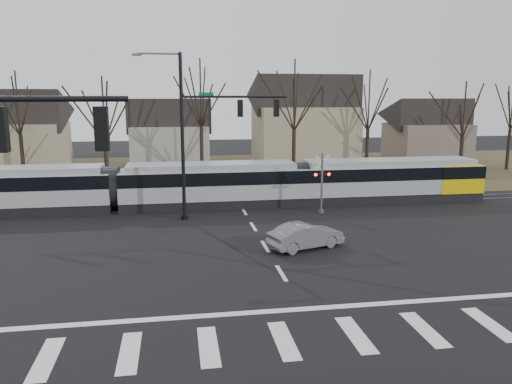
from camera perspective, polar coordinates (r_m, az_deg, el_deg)
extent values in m
plane|color=black|center=(20.40, 4.11, -11.16)|extent=(140.00, 140.00, 0.00)
cube|color=#38331E|center=(51.15, -4.11, 2.32)|extent=(140.00, 28.00, 0.01)
cube|color=silver|center=(16.77, -22.84, -17.17)|extent=(0.60, 2.60, 0.01)
cube|color=silver|center=(16.37, -14.27, -17.33)|extent=(0.60, 2.60, 0.01)
cube|color=silver|center=(16.31, -5.45, -17.13)|extent=(0.60, 2.60, 0.01)
cube|color=silver|center=(16.61, 3.20, -16.55)|extent=(0.60, 2.60, 0.01)
cube|color=silver|center=(17.24, 11.32, -15.68)|extent=(0.60, 2.60, 0.01)
cube|color=silver|center=(18.16, 18.67, -14.63)|extent=(0.60, 2.60, 0.01)
cube|color=silver|center=(19.34, 25.16, -13.49)|extent=(0.60, 2.60, 0.01)
cube|color=silver|center=(18.79, 5.40, -13.17)|extent=(28.00, 0.35, 0.01)
cube|color=silver|center=(22.22, 2.92, -9.24)|extent=(0.18, 2.00, 0.01)
cube|color=silver|center=(25.93, 1.06, -6.23)|extent=(0.18, 2.00, 0.01)
cube|color=silver|center=(29.72, -0.31, -3.98)|extent=(0.18, 2.00, 0.01)
cube|color=silver|center=(33.56, -1.36, -2.24)|extent=(0.18, 2.00, 0.01)
cube|color=silver|center=(37.44, -2.20, -0.86)|extent=(0.18, 2.00, 0.01)
cube|color=silver|center=(41.33, -2.87, 0.27)|extent=(0.18, 2.00, 0.01)
cube|color=silver|center=(45.25, -3.43, 1.19)|extent=(0.18, 2.00, 0.01)
cube|color=silver|center=(49.18, -3.91, 1.97)|extent=(0.18, 2.00, 0.01)
cube|color=#59595E|center=(34.62, -1.61, -1.79)|extent=(90.00, 0.12, 0.06)
cube|color=#59595E|center=(35.98, -1.91, -1.30)|extent=(90.00, 0.12, 0.06)
cube|color=gray|center=(36.67, -26.78, 0.13)|extent=(13.61, 2.93, 3.06)
cube|color=black|center=(36.57, -26.87, 1.08)|extent=(13.63, 2.97, 0.89)
cube|color=gray|center=(35.00, -5.05, 0.82)|extent=(12.57, 2.93, 3.06)
cube|color=black|center=(34.90, -5.07, 1.81)|extent=(12.59, 2.97, 0.89)
cube|color=gray|center=(38.21, 14.93, 1.34)|extent=(13.61, 2.93, 3.06)
cube|color=black|center=(38.12, 14.97, 2.26)|extent=(13.63, 2.97, 0.89)
cube|color=#E2BB06|center=(40.56, 21.58, 1.62)|extent=(3.35, 3.00, 2.04)
imported|color=slate|center=(25.62, 5.68, -4.99)|extent=(3.95, 4.87, 1.31)
cube|color=black|center=(13.03, -27.23, 6.35)|extent=(0.32, 0.32, 1.05)
cube|color=black|center=(12.52, -17.22, 6.93)|extent=(0.32, 0.32, 1.05)
sphere|color=#FF0C07|center=(12.50, -17.31, 8.44)|extent=(0.22, 0.22, 0.22)
cylinder|color=black|center=(30.98, -8.41, 6.09)|extent=(0.22, 0.22, 10.20)
cylinder|color=black|center=(31.78, -8.16, -2.84)|extent=(0.44, 0.44, 0.30)
cylinder|color=black|center=(31.09, -2.44, 10.82)|extent=(6.50, 0.14, 0.14)
cube|color=#0C5926|center=(30.93, -5.72, 11.06)|extent=(0.90, 0.03, 0.22)
cube|color=black|center=(31.14, -1.82, 9.54)|extent=(0.32, 0.32, 1.05)
sphere|color=#FF0C07|center=(31.14, -1.83, 10.15)|extent=(0.22, 0.22, 0.22)
cube|color=black|center=(31.51, 2.34, 9.55)|extent=(0.32, 0.32, 1.05)
sphere|color=#FF0C07|center=(31.51, 2.34, 10.15)|extent=(0.22, 0.22, 0.22)
cube|color=#59595B|center=(31.03, -13.46, 15.01)|extent=(0.55, 0.22, 0.14)
cylinder|color=#59595B|center=(33.06, 7.53, 0.99)|extent=(0.14, 0.14, 4.00)
cylinder|color=#59595B|center=(33.44, 7.45, -2.22)|extent=(0.36, 0.36, 0.20)
cube|color=silver|center=(32.85, 7.59, 3.40)|extent=(0.95, 0.04, 0.95)
cube|color=silver|center=(32.85, 7.59, 3.40)|extent=(0.95, 0.04, 0.95)
cube|color=black|center=(32.96, 7.55, 2.02)|extent=(1.00, 0.10, 0.12)
sphere|color=#FF0C07|center=(32.76, 6.84, 1.98)|extent=(0.18, 0.18, 0.18)
sphere|color=#FF0C07|center=(33.02, 8.34, 2.01)|extent=(0.18, 0.18, 0.18)
cube|color=gray|center=(54.89, -25.70, 4.48)|extent=(9.00, 8.00, 5.00)
cube|color=gray|center=(54.65, -9.77, 5.12)|extent=(8.00, 7.00, 4.50)
cube|color=gray|center=(53.28, 5.48, 6.16)|extent=(10.00, 8.00, 6.50)
cube|color=brown|center=(60.71, 18.86, 5.26)|extent=(8.00, 7.00, 4.50)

